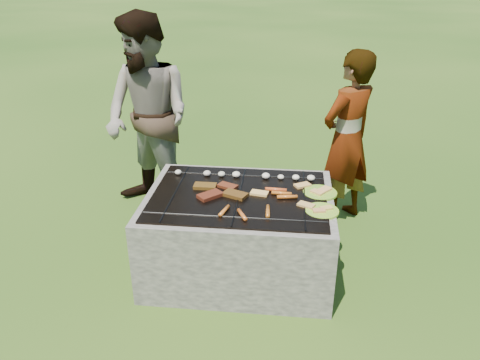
{
  "coord_description": "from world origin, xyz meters",
  "views": [
    {
      "loc": [
        0.32,
        -2.88,
        2.08
      ],
      "look_at": [
        0.0,
        0.05,
        0.7
      ],
      "focal_mm": 35.0,
      "sensor_mm": 36.0,
      "label": 1
    }
  ],
  "objects_px": {
    "plate_far": "(320,192)",
    "cook": "(347,139)",
    "bystander": "(148,118)",
    "fire_pit": "(239,235)",
    "plate_near": "(322,211)"
  },
  "relations": [
    {
      "from": "cook",
      "to": "bystander",
      "type": "xyz_separation_m",
      "value": [
        -1.68,
        -0.01,
        0.13
      ]
    },
    {
      "from": "plate_far",
      "to": "cook",
      "type": "bearing_deg",
      "value": 72.03
    },
    {
      "from": "cook",
      "to": "bystander",
      "type": "bearing_deg",
      "value": -42.39
    },
    {
      "from": "plate_far",
      "to": "plate_near",
      "type": "height_order",
      "value": "plate_far"
    },
    {
      "from": "plate_near",
      "to": "bystander",
      "type": "height_order",
      "value": "bystander"
    },
    {
      "from": "fire_pit",
      "to": "plate_far",
      "type": "distance_m",
      "value": 0.66
    },
    {
      "from": "plate_far",
      "to": "bystander",
      "type": "relative_size",
      "value": 0.18
    },
    {
      "from": "fire_pit",
      "to": "cook",
      "type": "bearing_deg",
      "value": 46.74
    },
    {
      "from": "plate_near",
      "to": "bystander",
      "type": "relative_size",
      "value": 0.15
    },
    {
      "from": "plate_far",
      "to": "bystander",
      "type": "distance_m",
      "value": 1.64
    },
    {
      "from": "plate_far",
      "to": "plate_near",
      "type": "distance_m",
      "value": 0.27
    },
    {
      "from": "cook",
      "to": "bystander",
      "type": "relative_size",
      "value": 0.85
    },
    {
      "from": "cook",
      "to": "bystander",
      "type": "height_order",
      "value": "bystander"
    },
    {
      "from": "plate_far",
      "to": "cook",
      "type": "distance_m",
      "value": 0.81
    },
    {
      "from": "plate_near",
      "to": "cook",
      "type": "xyz_separation_m",
      "value": [
        0.25,
        1.03,
        0.13
      ]
    }
  ]
}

